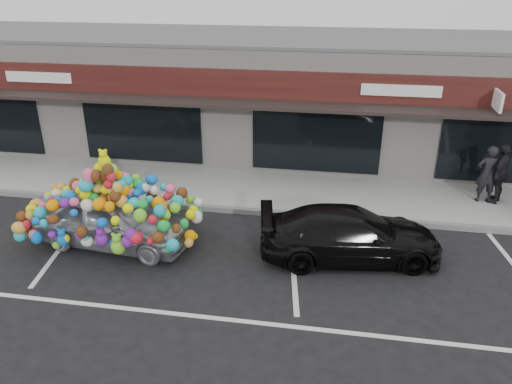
% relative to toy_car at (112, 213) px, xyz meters
% --- Properties ---
extents(ground, '(90.00, 90.00, 0.00)m').
position_rel_toy_car_xyz_m(ground, '(1.84, -0.26, -0.87)').
color(ground, black).
rests_on(ground, ground).
extents(shop_building, '(24.00, 7.20, 4.31)m').
position_rel_toy_car_xyz_m(shop_building, '(1.84, 8.18, 1.29)').
color(shop_building, beige).
rests_on(shop_building, ground).
extents(sidewalk, '(26.00, 3.00, 0.15)m').
position_rel_toy_car_xyz_m(sidewalk, '(1.84, 3.74, -0.80)').
color(sidewalk, '#9B9B95').
rests_on(sidewalk, ground).
extents(kerb, '(26.00, 0.18, 0.16)m').
position_rel_toy_car_xyz_m(kerb, '(1.84, 2.24, -0.80)').
color(kerb, slate).
rests_on(kerb, ground).
extents(parking_stripe_left, '(0.73, 4.37, 0.01)m').
position_rel_toy_car_xyz_m(parking_stripe_left, '(-1.36, -0.06, -0.87)').
color(parking_stripe_left, silver).
rests_on(parking_stripe_left, ground).
extents(parking_stripe_mid, '(0.73, 4.37, 0.01)m').
position_rel_toy_car_xyz_m(parking_stripe_mid, '(4.64, -0.06, -0.87)').
color(parking_stripe_mid, silver).
rests_on(parking_stripe_mid, ground).
extents(lane_line, '(14.00, 0.12, 0.01)m').
position_rel_toy_car_xyz_m(lane_line, '(3.84, -2.56, -0.87)').
color(lane_line, silver).
rests_on(lane_line, ground).
extents(toy_car, '(3.00, 4.58, 2.57)m').
position_rel_toy_car_xyz_m(toy_car, '(0.00, 0.00, 0.00)').
color(toy_car, '#ACB3B7').
rests_on(toy_car, ground).
extents(black_sedan, '(2.46, 4.62, 1.28)m').
position_rel_toy_car_xyz_m(black_sedan, '(6.00, 0.30, -0.23)').
color(black_sedan, black).
rests_on(black_sedan, ground).
extents(pedestrian_a, '(0.68, 0.49, 1.74)m').
position_rel_toy_car_xyz_m(pedestrian_a, '(9.95, 3.97, 0.15)').
color(pedestrian_a, black).
rests_on(pedestrian_a, sidewalk).
extents(pedestrian_c, '(1.14, 0.92, 1.82)m').
position_rel_toy_car_xyz_m(pedestrian_c, '(10.31, 3.96, 0.19)').
color(pedestrian_c, '#252227').
rests_on(pedestrian_c, sidewalk).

